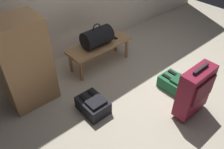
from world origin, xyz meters
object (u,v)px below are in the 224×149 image
at_px(bench, 100,47).
at_px(backpack_dark, 93,105).
at_px(cell_phone, 115,38).
at_px(suitcase_upright_burgundy, 195,91).
at_px(duffel_bag_black, 97,37).
at_px(backpack_green, 175,83).
at_px(side_cabinet, 24,63).

height_order(bench, backpack_dark, bench).
distance_m(cell_phone, backpack_dark, 1.21).
height_order(bench, suitcase_upright_burgundy, suitcase_upright_burgundy).
xyz_separation_m(duffel_bag_black, backpack_green, (0.44, -1.11, -0.40)).
height_order(bench, cell_phone, cell_phone).
relative_size(duffel_bag_black, backpack_dark, 1.16).
relative_size(duffel_bag_black, cell_phone, 3.06).
distance_m(bench, cell_phone, 0.29).
height_order(suitcase_upright_burgundy, backpack_dark, suitcase_upright_burgundy).
bearing_deg(suitcase_upright_burgundy, backpack_dark, 137.74).
bearing_deg(duffel_bag_black, cell_phone, -3.31).
distance_m(duffel_bag_black, side_cabinet, 1.09).
bearing_deg(cell_phone, suitcase_upright_burgundy, -93.62).
relative_size(bench, backpack_green, 2.63).
bearing_deg(duffel_bag_black, backpack_green, -68.56).
distance_m(suitcase_upright_burgundy, backpack_dark, 1.19).
relative_size(cell_phone, backpack_green, 0.38).
height_order(backpack_green, side_cabinet, side_cabinet).
relative_size(suitcase_upright_burgundy, backpack_green, 1.78).
bearing_deg(duffel_bag_black, backpack_dark, -132.14).
bearing_deg(backpack_dark, backpack_green, -20.72).
bearing_deg(bench, backpack_green, -70.28).
distance_m(bench, side_cabinet, 1.15).
bearing_deg(bench, cell_phone, -3.76).
distance_m(backpack_green, side_cabinet, 1.94).
relative_size(suitcase_upright_burgundy, side_cabinet, 0.61).
xyz_separation_m(cell_phone, side_cabinet, (-1.40, 0.02, 0.18)).
bearing_deg(side_cabinet, cell_phone, -0.84).
height_order(duffel_bag_black, backpack_dark, duffel_bag_black).
bearing_deg(backpack_green, duffel_bag_black, 111.44).
bearing_deg(bench, side_cabinet, 179.89).
bearing_deg(backpack_green, cell_phone, 96.10).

